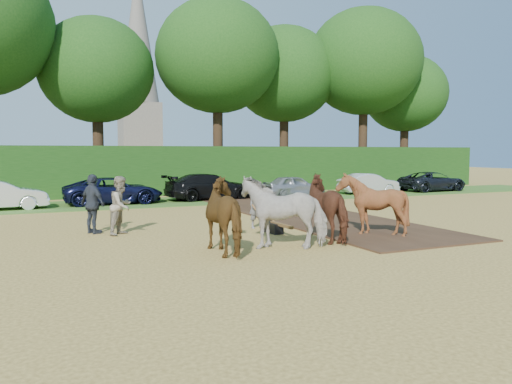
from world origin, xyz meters
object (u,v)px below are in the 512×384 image
spectator_near (121,205)px  church (139,67)px  spectator_far (93,204)px  plough_team (307,209)px  parked_cars (249,187)px

spectator_near → church: size_ratio=0.07×
church → spectator_near: bearing=-101.6°
spectator_far → plough_team: (5.54, -4.24, 0.02)m
plough_team → spectator_far: bearing=142.6°
spectator_near → parked_cars: size_ratio=0.06×
spectator_far → parked_cars: 12.99m
plough_team → church: size_ratio=0.24×
plough_team → spectator_near: bearing=142.2°
parked_cars → church: 43.09m
spectator_near → spectator_far: bearing=96.1°
spectator_far → spectator_near: bearing=-154.1°
plough_team → parked_cars: bearing=73.8°
plough_team → parked_cars: (3.84, 13.23, -0.31)m
spectator_near → plough_team: size_ratio=0.29×
plough_team → church: (5.67, 54.25, 12.74)m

